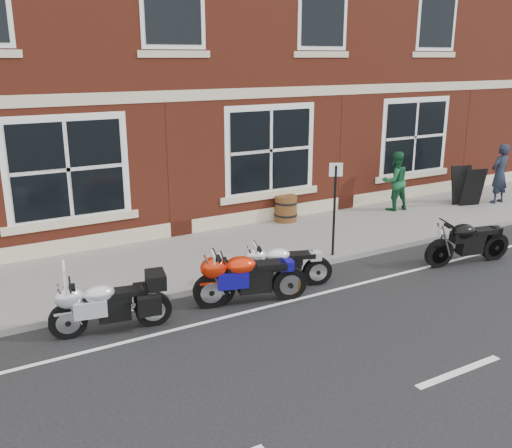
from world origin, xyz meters
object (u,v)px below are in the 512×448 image
object	(u,v)px
pedestrian_right	(395,181)
barrel_planter	(286,208)
moto_naked_black	(466,240)
moto_touring_silver	(107,302)
a_board_sign	(467,186)
moto_sport_red	(248,275)
parking_sign	(335,203)
moto_sport_black	(252,276)
moto_sport_silver	(283,264)
pedestrian_left	(500,174)

from	to	relation	value
pedestrian_right	barrel_planter	world-z (taller)	pedestrian_right
moto_naked_black	moto_touring_silver	bearing A→B (deg)	96.26
moto_touring_silver	a_board_sign	distance (m)	11.43
moto_sport_red	a_board_sign	xyz separation A→B (m)	(8.70, 2.56, 0.14)
moto_naked_black	parking_sign	bearing A→B (deg)	67.18
moto_touring_silver	pedestrian_right	size ratio (longest dim) A/B	1.17
moto_sport_black	moto_sport_silver	world-z (taller)	moto_sport_black
moto_sport_black	a_board_sign	distance (m)	8.97
moto_sport_black	moto_naked_black	xyz separation A→B (m)	(4.88, -0.56, 0.04)
barrel_planter	parking_sign	bearing A→B (deg)	-101.93
moto_sport_red	pedestrian_right	bearing A→B (deg)	-48.27
moto_sport_red	moto_sport_black	size ratio (longest dim) A/B	1.11
barrel_planter	a_board_sign	bearing A→B (deg)	-12.64
moto_naked_black	barrel_planter	distance (m)	4.65
moto_naked_black	pedestrian_right	size ratio (longest dim) A/B	1.23
moto_touring_silver	moto_sport_red	bearing A→B (deg)	-83.21
moto_sport_black	barrel_planter	world-z (taller)	moto_sport_black
moto_touring_silver	moto_sport_red	distance (m)	2.48
moto_touring_silver	parking_sign	bearing A→B (deg)	-69.90
moto_sport_red	pedestrian_right	xyz separation A→B (m)	(6.50, 3.22, 0.41)
moto_sport_silver	pedestrian_right	bearing A→B (deg)	-44.26
moto_sport_black	moto_sport_silver	bearing A→B (deg)	-52.12
moto_touring_silver	moto_sport_silver	bearing A→B (deg)	-77.05
a_board_sign	barrel_planter	bearing A→B (deg)	-177.68
moto_sport_silver	pedestrian_right	distance (m)	6.30
moto_touring_silver	moto_sport_silver	size ratio (longest dim) A/B	1.07
pedestrian_left	parking_sign	world-z (taller)	parking_sign
moto_naked_black	a_board_sign	distance (m)	4.85
a_board_sign	barrel_planter	size ratio (longest dim) A/B	1.65
moto_sport_silver	barrel_planter	world-z (taller)	moto_sport_silver
barrel_planter	moto_touring_silver	bearing A→B (deg)	-147.79
pedestrian_right	parking_sign	bearing A→B (deg)	38.62
parking_sign	moto_touring_silver	bearing A→B (deg)	-145.51
moto_sport_red	moto_sport_black	world-z (taller)	moto_sport_red
pedestrian_right	barrel_planter	distance (m)	3.32
moto_sport_silver	moto_naked_black	bearing A→B (deg)	-83.77
pedestrian_right	a_board_sign	size ratio (longest dim) A/B	1.47
moto_touring_silver	moto_naked_black	world-z (taller)	moto_touring_silver
pedestrian_left	a_board_sign	bearing A→B (deg)	-18.34
moto_sport_black	a_board_sign	world-z (taller)	a_board_sign
moto_touring_silver	pedestrian_left	size ratio (longest dim) A/B	1.11
moto_sport_red	a_board_sign	distance (m)	9.07
moto_sport_black	moto_naked_black	distance (m)	4.92
parking_sign	moto_naked_black	bearing A→B (deg)	-9.55
moto_touring_silver	parking_sign	xyz separation A→B (m)	(5.17, 0.87, 0.77)
moto_touring_silver	pedestrian_left	bearing A→B (deg)	-69.52
pedestrian_right	a_board_sign	world-z (taller)	pedestrian_right
moto_naked_black	pedestrian_right	xyz separation A→B (m)	(1.52, 3.77, 0.41)
pedestrian_right	parking_sign	size ratio (longest dim) A/B	0.81
moto_naked_black	pedestrian_right	world-z (taller)	pedestrian_right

